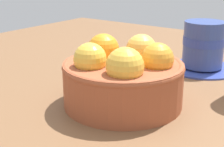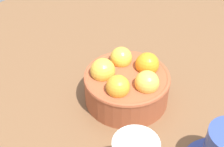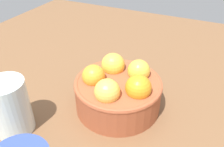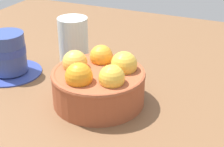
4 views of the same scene
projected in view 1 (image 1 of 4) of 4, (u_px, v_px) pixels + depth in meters
The scene contains 3 objects.
ground_plane at pixel (123, 117), 47.93cm from camera, with size 113.00×112.27×4.17cm, color brown.
terracotta_bowl at pixel (123, 76), 45.98cm from camera, with size 16.63×16.63×9.32cm.
coffee_cup at pixel (203, 48), 61.46cm from camera, with size 13.11×13.11×8.94cm.
Camera 1 is at (-24.51, 36.03, 18.89)cm, focal length 53.78 mm.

